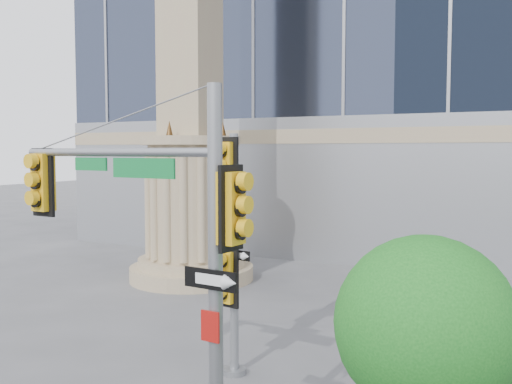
% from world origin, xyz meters
% --- Properties ---
extents(monument, '(4.40, 4.40, 16.60)m').
position_xyz_m(monument, '(-6.00, 9.00, 5.52)').
color(monument, tan).
rests_on(monument, ground).
extents(main_signal_pole, '(4.23, 0.83, 5.48)m').
position_xyz_m(main_signal_pole, '(0.10, -1.39, 3.40)').
color(main_signal_pole, slate).
rests_on(main_signal_pole, ground).
extents(secondary_signal_pole, '(0.86, 0.73, 4.94)m').
position_xyz_m(secondary_signal_pole, '(-0.58, 1.90, 2.90)').
color(secondary_signal_pole, slate).
rests_on(secondary_signal_pole, ground).
extents(street_tree, '(2.29, 2.24, 3.57)m').
position_xyz_m(street_tree, '(3.81, -0.99, 2.35)').
color(street_tree, tan).
rests_on(street_tree, ground).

